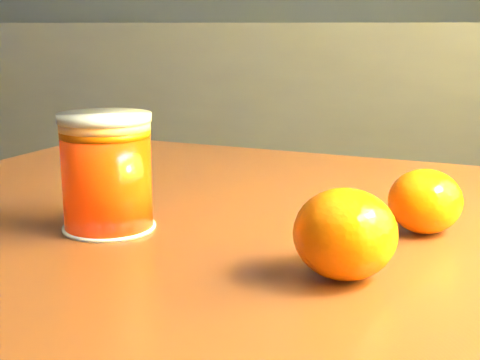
% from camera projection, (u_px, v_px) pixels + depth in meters
% --- Properties ---
extents(kitchen_counter, '(3.15, 0.60, 0.90)m').
position_uv_depth(kitchen_counter, '(98.00, 159.00, 2.27)').
color(kitchen_counter, '#4E4E53').
rests_on(kitchen_counter, ground).
extents(table, '(1.03, 0.77, 0.72)m').
position_uv_depth(table, '(320.00, 324.00, 0.61)').
color(table, brown).
rests_on(table, ground).
extents(juice_glass, '(0.08, 0.08, 0.10)m').
position_uv_depth(juice_glass, '(107.00, 173.00, 0.58)').
color(juice_glass, '#FF3205').
rests_on(juice_glass, table).
extents(orange_front, '(0.08, 0.08, 0.06)m').
position_uv_depth(orange_front, '(345.00, 234.00, 0.47)').
color(orange_front, '#FF6B05').
rests_on(orange_front, table).
extents(orange_back, '(0.08, 0.08, 0.06)m').
position_uv_depth(orange_back, '(425.00, 201.00, 0.57)').
color(orange_back, '#FF6B05').
rests_on(orange_back, table).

